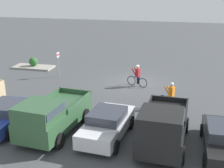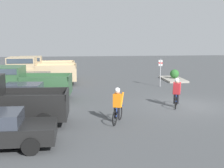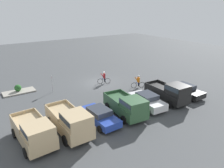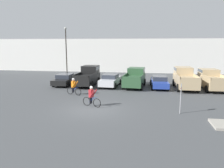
{
  "view_description": "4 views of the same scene",
  "coord_description": "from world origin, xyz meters",
  "px_view_note": "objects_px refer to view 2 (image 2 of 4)",
  "views": [
    {
      "loc": [
        -3.65,
        22.87,
        7.52
      ],
      "look_at": [
        0.8,
        4.21,
        1.2
      ],
      "focal_mm": 50.0,
      "sensor_mm": 36.0,
      "label": 1
    },
    {
      "loc": [
        -16.96,
        6.2,
        4.1
      ],
      "look_at": [
        0.8,
        4.21,
        1.2
      ],
      "focal_mm": 50.0,
      "sensor_mm": 36.0,
      "label": 2
    },
    {
      "loc": [
        14.06,
        23.8,
        9.74
      ],
      "look_at": [
        0.8,
        4.21,
        1.2
      ],
      "focal_mm": 35.0,
      "sensor_mm": 36.0,
      "label": 3
    },
    {
      "loc": [
        3.79,
        -15.69,
        4.89
      ],
      "look_at": [
        0.8,
        4.21,
        1.2
      ],
      "focal_mm": 35.0,
      "sensor_mm": 36.0,
      "label": 4
    }
  ],
  "objects_px": {
    "pickup_truck_0": "(1,100)",
    "sedan_1": "(23,97)",
    "pickup_truck_2": "(37,71)",
    "pickup_truck_3": "(43,68)",
    "pickup_truck_1": "(24,82)",
    "cyclist_1": "(117,105)",
    "shrub": "(174,74)",
    "fire_lane_sign": "(160,70)",
    "cyclist_0": "(176,93)",
    "sedan_2": "(36,82)"
  },
  "relations": [
    {
      "from": "sedan_1",
      "to": "fire_lane_sign",
      "type": "distance_m",
      "value": 11.36
    },
    {
      "from": "sedan_1",
      "to": "shrub",
      "type": "bearing_deg",
      "value": -49.32
    },
    {
      "from": "sedan_2",
      "to": "cyclist_1",
      "type": "relative_size",
      "value": 2.66
    },
    {
      "from": "pickup_truck_2",
      "to": "shrub",
      "type": "bearing_deg",
      "value": -82.7
    },
    {
      "from": "sedan_1",
      "to": "pickup_truck_3",
      "type": "bearing_deg",
      "value": 0.38
    },
    {
      "from": "sedan_1",
      "to": "cyclist_1",
      "type": "distance_m",
      "value": 5.55
    },
    {
      "from": "shrub",
      "to": "sedan_2",
      "type": "bearing_deg",
      "value": 110.49
    },
    {
      "from": "pickup_truck_2",
      "to": "cyclist_0",
      "type": "relative_size",
      "value": 3.21
    },
    {
      "from": "pickup_truck_2",
      "to": "cyclist_0",
      "type": "height_order",
      "value": "pickup_truck_2"
    },
    {
      "from": "sedan_1",
      "to": "pickup_truck_2",
      "type": "height_order",
      "value": "pickup_truck_2"
    },
    {
      "from": "sedan_1",
      "to": "pickup_truck_3",
      "type": "height_order",
      "value": "pickup_truck_3"
    },
    {
      "from": "cyclist_0",
      "to": "cyclist_1",
      "type": "bearing_deg",
      "value": 126.11
    },
    {
      "from": "cyclist_0",
      "to": "cyclist_1",
      "type": "xyz_separation_m",
      "value": [
        -2.69,
        3.69,
        0.01
      ]
    },
    {
      "from": "sedan_1",
      "to": "pickup_truck_1",
      "type": "height_order",
      "value": "pickup_truck_1"
    },
    {
      "from": "pickup_truck_0",
      "to": "sedan_1",
      "type": "height_order",
      "value": "pickup_truck_0"
    },
    {
      "from": "shrub",
      "to": "fire_lane_sign",
      "type": "bearing_deg",
      "value": 146.9
    },
    {
      "from": "pickup_truck_2",
      "to": "cyclist_0",
      "type": "distance_m",
      "value": 12.23
    },
    {
      "from": "pickup_truck_0",
      "to": "sedan_2",
      "type": "height_order",
      "value": "pickup_truck_0"
    },
    {
      "from": "pickup_truck_1",
      "to": "sedan_1",
      "type": "bearing_deg",
      "value": -172.24
    },
    {
      "from": "pickup_truck_2",
      "to": "cyclist_0",
      "type": "bearing_deg",
      "value": -134.61
    },
    {
      "from": "cyclist_0",
      "to": "shrub",
      "type": "bearing_deg",
      "value": -17.03
    },
    {
      "from": "pickup_truck_3",
      "to": "sedan_2",
      "type": "bearing_deg",
      "value": -179.27
    },
    {
      "from": "sedan_1",
      "to": "shrub",
      "type": "relative_size",
      "value": 5.61
    },
    {
      "from": "pickup_truck_1",
      "to": "shrub",
      "type": "relative_size",
      "value": 6.43
    },
    {
      "from": "pickup_truck_3",
      "to": "fire_lane_sign",
      "type": "bearing_deg",
      "value": -116.57
    },
    {
      "from": "pickup_truck_2",
      "to": "pickup_truck_3",
      "type": "bearing_deg",
      "value": -3.98
    },
    {
      "from": "sedan_1",
      "to": "pickup_truck_1",
      "type": "distance_m",
      "value": 2.89
    },
    {
      "from": "sedan_1",
      "to": "fire_lane_sign",
      "type": "height_order",
      "value": "fire_lane_sign"
    },
    {
      "from": "pickup_truck_0",
      "to": "fire_lane_sign",
      "type": "xyz_separation_m",
      "value": [
        9.28,
        -9.77,
        0.17
      ]
    },
    {
      "from": "pickup_truck_0",
      "to": "pickup_truck_2",
      "type": "bearing_deg",
      "value": -1.01
    },
    {
      "from": "sedan_1",
      "to": "sedan_2",
      "type": "bearing_deg",
      "value": 0.04
    },
    {
      "from": "sedan_2",
      "to": "fire_lane_sign",
      "type": "xyz_separation_m",
      "value": [
        0.89,
        -9.3,
        0.64
      ]
    },
    {
      "from": "pickup_truck_0",
      "to": "shrub",
      "type": "xyz_separation_m",
      "value": [
        12.69,
        -11.99,
        -0.61
      ]
    },
    {
      "from": "pickup_truck_2",
      "to": "pickup_truck_3",
      "type": "height_order",
      "value": "pickup_truck_2"
    },
    {
      "from": "sedan_1",
      "to": "pickup_truck_3",
      "type": "distance_m",
      "value": 11.19
    },
    {
      "from": "pickup_truck_2",
      "to": "shrub",
      "type": "xyz_separation_m",
      "value": [
        1.51,
        -11.79,
        -0.62
      ]
    },
    {
      "from": "sedan_1",
      "to": "sedan_2",
      "type": "distance_m",
      "value": 5.6
    },
    {
      "from": "pickup_truck_0",
      "to": "cyclist_0",
      "type": "relative_size",
      "value": 3.0
    },
    {
      "from": "pickup_truck_0",
      "to": "shrub",
      "type": "bearing_deg",
      "value": -43.38
    },
    {
      "from": "pickup_truck_0",
      "to": "fire_lane_sign",
      "type": "height_order",
      "value": "pickup_truck_0"
    },
    {
      "from": "pickup_truck_0",
      "to": "fire_lane_sign",
      "type": "relative_size",
      "value": 2.29
    },
    {
      "from": "cyclist_0",
      "to": "fire_lane_sign",
      "type": "relative_size",
      "value": 0.76
    },
    {
      "from": "shrub",
      "to": "pickup_truck_1",
      "type": "bearing_deg",
      "value": 120.69
    },
    {
      "from": "fire_lane_sign",
      "to": "cyclist_0",
      "type": "bearing_deg",
      "value": 172.6
    },
    {
      "from": "pickup_truck_2",
      "to": "cyclist_1",
      "type": "distance_m",
      "value": 12.35
    },
    {
      "from": "pickup_truck_0",
      "to": "sedan_1",
      "type": "distance_m",
      "value": 2.85
    },
    {
      "from": "pickup_truck_1",
      "to": "cyclist_0",
      "type": "distance_m",
      "value": 9.33
    },
    {
      "from": "pickup_truck_3",
      "to": "fire_lane_sign",
      "type": "xyz_separation_m",
      "value": [
        -4.69,
        -9.38,
        0.23
      ]
    },
    {
      "from": "fire_lane_sign",
      "to": "pickup_truck_0",
      "type": "bearing_deg",
      "value": 133.52
    },
    {
      "from": "sedan_2",
      "to": "cyclist_1",
      "type": "height_order",
      "value": "cyclist_1"
    }
  ]
}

